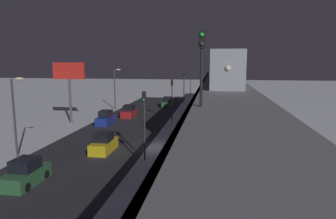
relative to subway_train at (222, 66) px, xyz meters
name	(u,v)px	position (x,y,z in m)	size (l,w,h in m)	color
ground_plane	(155,148)	(7.09, 12.48, -8.48)	(240.00, 240.00, 0.00)	silver
avenue_asphalt	(99,145)	(13.44, 12.48, -8.47)	(11.00, 89.07, 0.01)	#28282D
elevated_railway	(224,95)	(0.09, 12.48, -2.70)	(5.00, 89.07, 6.70)	slate
subway_train	(222,66)	(0.00, 0.00, 0.00)	(2.94, 36.87, 3.40)	#999EA8
rail_signal	(202,55)	(1.76, 27.16, 0.95)	(0.36, 0.41, 4.00)	black
sedan_green	(26,174)	(14.84, 23.53, -7.69)	(1.91, 4.05, 1.97)	#2D6038
sedan_blue	(106,118)	(16.64, 1.29, -7.68)	(1.80, 4.34, 1.97)	navy
sedan_red	(129,112)	(14.84, -4.81, -7.68)	(1.80, 4.02, 1.97)	#A51E1E
sedan_yellow	(104,144)	(12.04, 14.66, -7.68)	(1.80, 4.02, 1.97)	gold
sedan_green_2	(167,103)	(10.24, -16.90, -7.68)	(1.80, 4.66, 1.97)	#2D6038
traffic_light_near	(144,115)	(7.34, 16.58, -4.28)	(0.32, 0.44, 6.40)	#2D2D2D
traffic_light_mid	(172,94)	(7.34, -2.22, -4.28)	(0.32, 0.44, 6.40)	#2D2D2D
traffic_light_far	(184,84)	(7.34, -21.02, -4.28)	(0.32, 0.44, 6.40)	#2D2D2D
traffic_light_distant	(191,79)	(7.34, -39.83, -4.28)	(0.32, 0.44, 6.40)	#2D2D2D
commercial_billboard	(69,77)	(22.02, 1.31, -1.65)	(4.80, 0.36, 8.90)	#4C4C51
street_lamp_near	(16,107)	(19.51, 17.48, -3.66)	(1.35, 0.44, 7.65)	#38383D
street_lamp_far	(116,84)	(19.51, -12.52, -3.66)	(1.35, 0.44, 7.65)	#38383D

